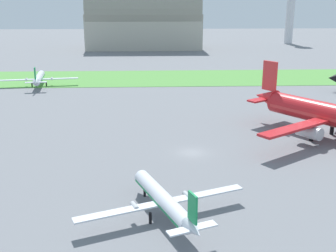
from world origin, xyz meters
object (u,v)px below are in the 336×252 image
Objects in this scene: airplane_foreground_turboprop at (163,200)px; airplane_midfield_jet at (330,115)px; airplane_taxiing_turboprop at (39,78)px; control_tower at (291,8)px.

airplane_midfield_jet is at bearing -69.76° from airplane_foreground_turboprop.
airplane_taxiing_turboprop reaches higher than airplane_foreground_turboprop.
airplane_foreground_turboprop is at bearing -111.56° from control_tower.
control_tower reaches higher than airplane_taxiing_turboprop.
airplane_taxiing_turboprop is at bearing -163.05° from airplane_midfield_jet.
airplane_midfield_jet is 78.94m from airplane_taxiing_turboprop.
control_tower is (75.53, 191.19, 16.84)m from airplane_foreground_turboprop.
airplane_taxiing_turboprop is 0.67× the size of control_tower.
airplane_midfield_jet is 39.46m from airplane_foreground_turboprop.
airplane_foreground_turboprop is at bearing -165.07° from airplane_taxiing_turboprop.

